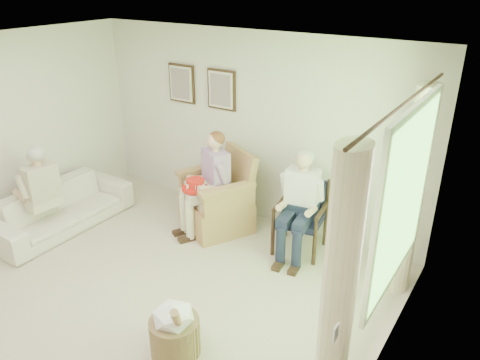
{
  "coord_description": "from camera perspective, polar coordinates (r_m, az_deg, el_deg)",
  "views": [
    {
      "loc": [
        3.22,
        -2.43,
        3.27
      ],
      "look_at": [
        0.52,
        1.7,
        1.05
      ],
      "focal_mm": 35.0,
      "sensor_mm": 36.0,
      "label": 1
    }
  ],
  "objects": [
    {
      "name": "floor",
      "position": [
        5.2,
        -15.86,
        -15.92
      ],
      "size": [
        5.5,
        5.5,
        0.0
      ],
      "primitive_type": "plane",
      "color": "beige",
      "rests_on": "ground"
    },
    {
      "name": "back_wall",
      "position": [
        6.41,
        1.26,
        6.32
      ],
      "size": [
        5.0,
        0.04,
        2.6
      ],
      "primitive_type": "cube",
      "color": "silver",
      "rests_on": "ground"
    },
    {
      "name": "right_wall",
      "position": [
        3.21,
        13.5,
        -14.46
      ],
      "size": [
        0.04,
        5.5,
        2.6
      ],
      "primitive_type": "cube",
      "color": "silver",
      "rests_on": "ground"
    },
    {
      "name": "ceiling",
      "position": [
        4.09,
        -20.07,
        13.37
      ],
      "size": [
        5.0,
        5.5,
        0.02
      ],
      "primitive_type": "cube",
      "color": "white",
      "rests_on": "back_wall"
    },
    {
      "name": "window",
      "position": [
        4.07,
        19.42,
        -1.72
      ],
      "size": [
        0.13,
        2.5,
        1.63
      ],
      "color": "#2D6B23",
      "rests_on": "right_wall"
    },
    {
      "name": "curtain_left",
      "position": [
        3.51,
        11.92,
        -13.6
      ],
      "size": [
        0.34,
        0.34,
        2.3
      ],
      "primitive_type": "cylinder",
      "color": "beige",
      "rests_on": "ground"
    },
    {
      "name": "curtain_right",
      "position": [
        5.15,
        20.2,
        -1.69
      ],
      "size": [
        0.34,
        0.34,
        2.3
      ],
      "primitive_type": "cylinder",
      "color": "beige",
      "rests_on": "ground"
    },
    {
      "name": "framed_print_left",
      "position": [
        6.91,
        -7.15,
        11.59
      ],
      "size": [
        0.45,
        0.05,
        0.55
      ],
      "color": "#382114",
      "rests_on": "back_wall"
    },
    {
      "name": "framed_print_right",
      "position": [
        6.49,
        -2.31,
        10.93
      ],
      "size": [
        0.45,
        0.05,
        0.55
      ],
      "color": "#382114",
      "rests_on": "back_wall"
    },
    {
      "name": "wicker_armchair",
      "position": [
        6.41,
        -2.7,
        -2.97
      ],
      "size": [
        0.85,
        0.85,
        1.09
      ],
      "rotation": [
        0.0,
        0.0,
        -0.49
      ],
      "color": "tan",
      "rests_on": "ground"
    },
    {
      "name": "wood_armchair",
      "position": [
        5.92,
        7.73,
        -4.01
      ],
      "size": [
        0.58,
        0.55,
        0.9
      ],
      "rotation": [
        0.0,
        0.0,
        0.15
      ],
      "color": "black",
      "rests_on": "ground"
    },
    {
      "name": "sofa",
      "position": [
        6.88,
        -20.94,
        -3.21
      ],
      "size": [
        1.97,
        0.77,
        0.57
      ],
      "primitive_type": "imported",
      "rotation": [
        0.0,
        0.0,
        1.57
      ],
      "color": "white",
      "rests_on": "ground"
    },
    {
      "name": "person_wicker",
      "position": [
        6.1,
        -3.57,
        0.38
      ],
      "size": [
        0.4,
        0.63,
        1.37
      ],
      "rotation": [
        0.0,
        0.0,
        -0.49
      ],
      "color": "beige",
      "rests_on": "ground"
    },
    {
      "name": "person_dark",
      "position": [
        5.67,
        7.22,
        -2.14
      ],
      "size": [
        0.4,
        0.63,
        1.33
      ],
      "rotation": [
        0.0,
        0.0,
        0.15
      ],
      "color": "#191E37",
      "rests_on": "ground"
    },
    {
      "name": "person_sofa",
      "position": [
        6.57,
        -23.48,
        -0.94
      ],
      "size": [
        0.42,
        0.62,
        1.24
      ],
      "rotation": [
        0.0,
        0.0,
        -1.67
      ],
      "color": "beige",
      "rests_on": "ground"
    },
    {
      "name": "red_hat",
      "position": [
        6.08,
        -5.45,
        -0.67
      ],
      "size": [
        0.36,
        0.36,
        0.14
      ],
      "color": "red",
      "rests_on": "person_wicker"
    },
    {
      "name": "hatbox",
      "position": [
        4.53,
        -7.98,
        -17.56
      ],
      "size": [
        0.53,
        0.53,
        0.69
      ],
      "color": "tan",
      "rests_on": "ground"
    }
  ]
}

